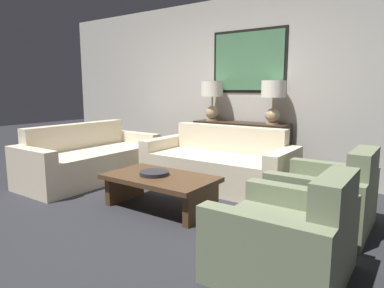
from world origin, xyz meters
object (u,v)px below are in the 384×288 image
at_px(armchair_near_back_wall, 326,199).
at_px(table_lamp_right, 273,96).
at_px(couch_by_side, 91,160).
at_px(armchair_near_camera, 286,240).
at_px(coffee_table, 160,184).
at_px(couch_by_back_wall, 218,166).
at_px(console_table, 240,150).
at_px(table_lamp_left, 212,95).
at_px(decorative_bowl, 154,173).

bearing_deg(armchair_near_back_wall, table_lamp_right, 130.64).
distance_m(couch_by_side, armchair_near_camera, 3.36).
bearing_deg(coffee_table, couch_by_side, 166.91).
height_order(couch_by_back_wall, couch_by_side, same).
bearing_deg(armchair_near_back_wall, coffee_table, -161.42).
height_order(console_table, table_lamp_left, table_lamp_left).
relative_size(couch_by_back_wall, coffee_table, 1.67).
xyz_separation_m(couch_by_back_wall, decorative_bowl, (-0.13, -1.14, 0.11)).
height_order(couch_by_back_wall, decorative_bowl, couch_by_back_wall).
height_order(table_lamp_right, armchair_near_back_wall, table_lamp_right).
bearing_deg(armchair_near_camera, couch_by_back_wall, 132.73).
bearing_deg(table_lamp_left, couch_by_back_wall, -52.08).
distance_m(table_lamp_left, table_lamp_right, 0.98).
xyz_separation_m(table_lamp_right, couch_by_side, (-2.18, -1.38, -0.93)).
bearing_deg(decorative_bowl, armchair_near_back_wall, 18.24).
xyz_separation_m(couch_by_back_wall, armchair_near_camera, (1.54, -1.67, -0.01)).
bearing_deg(coffee_table, console_table, 88.04).
bearing_deg(armchair_near_camera, console_table, 123.83).
xyz_separation_m(table_lamp_left, decorative_bowl, (0.36, -1.77, -0.81)).
height_order(table_lamp_left, table_lamp_right, same).
relative_size(couch_by_back_wall, armchair_near_camera, 2.30).
relative_size(table_lamp_right, coffee_table, 0.50).
distance_m(armchair_near_back_wall, armchair_near_camera, 1.08).
bearing_deg(couch_by_back_wall, table_lamp_right, 52.08).
relative_size(table_lamp_right, armchair_near_back_wall, 0.69).
distance_m(table_lamp_right, coffee_table, 2.06).
height_order(couch_by_side, armchair_near_camera, couch_by_side).
distance_m(table_lamp_left, armchair_near_back_wall, 2.55).
distance_m(console_table, table_lamp_left, 0.94).
relative_size(console_table, couch_by_back_wall, 0.71).
distance_m(coffee_table, armchair_near_back_wall, 1.69).
height_order(coffee_table, armchair_near_back_wall, armchair_near_back_wall).
xyz_separation_m(coffee_table, armchair_near_camera, (1.60, -0.54, -0.01)).
relative_size(table_lamp_left, decorative_bowl, 1.88).
height_order(console_table, table_lamp_right, table_lamp_right).
xyz_separation_m(table_lamp_right, couch_by_back_wall, (-0.49, -0.63, -0.93)).
bearing_deg(armchair_near_camera, couch_by_side, 164.16).
distance_m(coffee_table, armchair_near_camera, 1.69).
xyz_separation_m(table_lamp_left, armchair_near_camera, (2.03, -2.30, -0.94)).
bearing_deg(armchair_near_back_wall, decorative_bowl, -161.76).
height_order(table_lamp_left, armchair_near_back_wall, table_lamp_left).
distance_m(table_lamp_left, armchair_near_camera, 3.21).
distance_m(console_table, decorative_bowl, 1.78).
height_order(table_lamp_left, decorative_bowl, table_lamp_left).
height_order(table_lamp_left, coffee_table, table_lamp_left).
distance_m(coffee_table, decorative_bowl, 0.13).
xyz_separation_m(table_lamp_right, coffee_table, (-0.55, -1.76, -0.93)).
relative_size(couch_by_side, armchair_near_camera, 2.30).
relative_size(armchair_near_back_wall, armchair_near_camera, 1.00).
distance_m(couch_by_back_wall, armchair_near_back_wall, 1.65).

